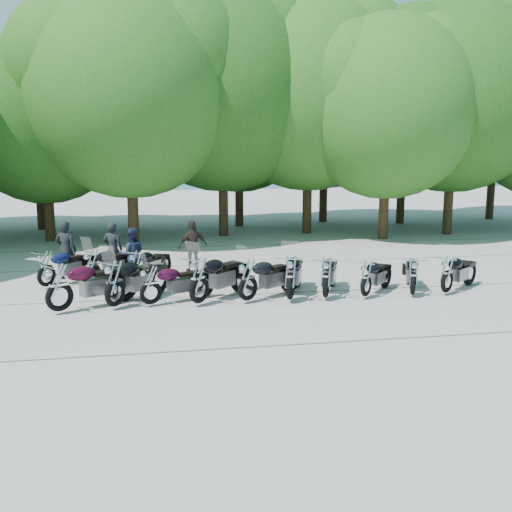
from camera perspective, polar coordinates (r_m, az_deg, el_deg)
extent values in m
plane|color=#A39C93|center=(15.55, 0.98, -4.96)|extent=(90.00, 90.00, 0.00)
cylinder|color=#3A2614|center=(28.01, -19.14, 4.72)|extent=(0.44, 0.44, 3.31)
sphere|color=#286319|center=(27.93, -19.59, 12.21)|extent=(7.31, 7.31, 7.31)
cylinder|color=#3A2614|center=(26.06, -11.66, 5.39)|extent=(0.44, 0.44, 3.93)
sphere|color=#357721|center=(26.07, -12.02, 14.98)|extent=(8.70, 8.70, 8.70)
cylinder|color=#3A2614|center=(28.10, -3.13, 6.13)|extent=(0.44, 0.44, 4.13)
sphere|color=#286319|center=(28.14, -3.23, 15.46)|extent=(9.13, 9.13, 9.13)
cylinder|color=#3A2614|center=(29.00, 4.91, 6.19)|extent=(0.44, 0.44, 4.09)
sphere|color=#357721|center=(29.03, 5.05, 15.15)|extent=(9.04, 9.04, 9.04)
cylinder|color=#3A2614|center=(27.70, 12.10, 5.32)|extent=(0.44, 0.44, 3.62)
sphere|color=#357721|center=(27.66, 12.42, 13.62)|extent=(8.00, 8.00, 8.00)
cylinder|color=#3A2614|center=(30.10, 17.89, 5.78)|extent=(0.44, 0.44, 3.98)
sphere|color=#286319|center=(30.12, 18.37, 14.16)|extent=(8.79, 8.79, 8.79)
cylinder|color=#3A2614|center=(32.23, -19.87, 5.52)|extent=(0.44, 0.44, 3.52)
sphere|color=#357721|center=(32.18, -20.30, 12.45)|extent=(7.78, 7.78, 7.78)
cylinder|color=#3A2614|center=(31.25, -11.78, 5.69)|extent=(0.44, 0.44, 3.42)
sphere|color=#286319|center=(31.19, -12.04, 12.65)|extent=(7.56, 7.56, 7.56)
cylinder|color=#3A2614|center=(31.63, -1.61, 6.08)|extent=(0.44, 0.44, 3.56)
sphere|color=#286319|center=(31.59, -1.64, 13.24)|extent=(7.88, 7.88, 7.88)
cylinder|color=#3A2614|center=(33.67, 6.44, 6.44)|extent=(0.44, 0.44, 3.76)
sphere|color=#286319|center=(33.66, 6.59, 13.53)|extent=(8.31, 8.31, 8.31)
cylinder|color=#3A2614|center=(33.76, 13.66, 6.12)|extent=(0.44, 0.44, 3.63)
sphere|color=#357721|center=(33.73, 13.95, 12.94)|extent=(8.02, 8.02, 8.02)
cylinder|color=#3A2614|center=(37.32, 21.52, 6.64)|extent=(0.44, 0.44, 4.37)
sphere|color=#286319|center=(37.39, 22.02, 14.06)|extent=(9.67, 9.67, 9.67)
imported|color=black|center=(19.68, -17.66, 0.55)|extent=(0.77, 0.61, 1.86)
imported|color=#1E253F|center=(18.91, -11.73, 0.16)|extent=(0.86, 0.70, 1.67)
imported|color=black|center=(19.95, -6.02, 0.91)|extent=(1.09, 0.72, 1.72)
imported|color=black|center=(19.85, -13.48, 0.66)|extent=(0.73, 0.58, 1.74)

